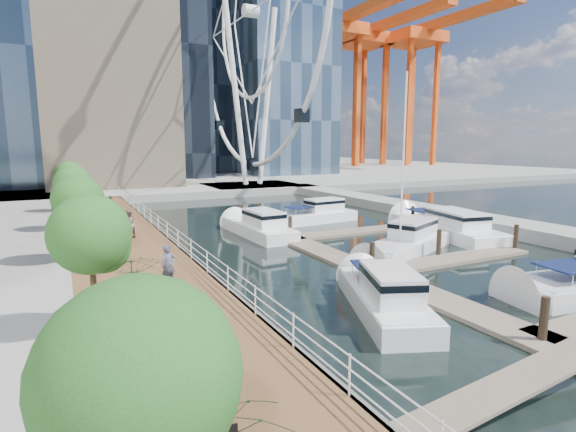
# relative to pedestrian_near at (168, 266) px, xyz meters

# --- Properties ---
(ground) EXTENTS (520.00, 520.00, 0.00)m
(ground) POSITION_rel_pedestrian_near_xyz_m (8.20, -7.76, -1.92)
(ground) COLOR black
(ground) RESTS_ON ground
(boardwalk) EXTENTS (6.00, 60.00, 1.00)m
(boardwalk) POSITION_rel_pedestrian_near_xyz_m (-0.80, 7.24, -1.42)
(boardwalk) COLOR brown
(boardwalk) RESTS_ON ground
(seawall) EXTENTS (0.25, 60.00, 1.00)m
(seawall) POSITION_rel_pedestrian_near_xyz_m (2.20, 7.24, -1.42)
(seawall) COLOR #595954
(seawall) RESTS_ON ground
(land_far) EXTENTS (200.00, 114.00, 1.00)m
(land_far) POSITION_rel_pedestrian_near_xyz_m (8.20, 94.24, -1.42)
(land_far) COLOR gray
(land_far) RESTS_ON ground
(breakwater) EXTENTS (4.00, 60.00, 1.00)m
(breakwater) POSITION_rel_pedestrian_near_xyz_m (28.20, 12.24, -1.42)
(breakwater) COLOR gray
(breakwater) RESTS_ON ground
(pier) EXTENTS (14.00, 12.00, 1.00)m
(pier) POSITION_rel_pedestrian_near_xyz_m (22.20, 44.24, -1.42)
(pier) COLOR gray
(pier) RESTS_ON ground
(railing) EXTENTS (0.10, 60.00, 1.05)m
(railing) POSITION_rel_pedestrian_near_xyz_m (2.10, 7.24, -0.40)
(railing) COLOR white
(railing) RESTS_ON boardwalk
(floating_docks) EXTENTS (16.00, 34.00, 2.60)m
(floating_docks) POSITION_rel_pedestrian_near_xyz_m (16.16, 2.22, -1.43)
(floating_docks) COLOR #6D6051
(floating_docks) RESTS_ON ground
(ferris_wheel) EXTENTS (5.80, 45.60, 47.80)m
(ferris_wheel) POSITION_rel_pedestrian_near_xyz_m (22.20, 44.24, 23.99)
(ferris_wheel) COLOR white
(ferris_wheel) RESTS_ON ground
(port_cranes) EXTENTS (40.00, 52.00, 38.00)m
(port_cranes) POSITION_rel_pedestrian_near_xyz_m (75.87, 87.91, 18.08)
(port_cranes) COLOR #D84C14
(port_cranes) RESTS_ON ground
(street_trees) EXTENTS (2.60, 42.60, 4.60)m
(street_trees) POSITION_rel_pedestrian_near_xyz_m (-3.20, 6.24, 2.37)
(street_trees) COLOR #3F2B1C
(street_trees) RESTS_ON ground
(cafe_tables) EXTENTS (2.50, 13.70, 0.74)m
(cafe_tables) POSITION_rel_pedestrian_near_xyz_m (-2.20, -9.76, -0.55)
(cafe_tables) COLOR black
(cafe_tables) RESTS_ON ground
(pedestrian_near) EXTENTS (0.78, 0.64, 1.84)m
(pedestrian_near) POSITION_rel_pedestrian_near_xyz_m (0.00, 0.00, 0.00)
(pedestrian_near) COLOR #434359
(pedestrian_near) RESTS_ON boardwalk
(pedestrian_mid) EXTENTS (1.17, 1.19, 1.93)m
(pedestrian_mid) POSITION_rel_pedestrian_near_xyz_m (-0.15, 11.23, 0.04)
(pedestrian_mid) COLOR #7C6055
(pedestrian_mid) RESTS_ON boardwalk
(pedestrian_far) EXTENTS (1.06, 0.66, 1.69)m
(pedestrian_far) POSITION_rel_pedestrian_near_xyz_m (-0.18, 22.30, -0.08)
(pedestrian_far) COLOR #343741
(pedestrian_far) RESTS_ON boardwalk
(moored_yachts) EXTENTS (20.51, 33.16, 11.50)m
(moored_yachts) POSITION_rel_pedestrian_near_xyz_m (16.20, 3.82, -1.92)
(moored_yachts) COLOR silver
(moored_yachts) RESTS_ON ground
(cafe_seating) EXTENTS (3.99, 17.73, 2.56)m
(cafe_seating) POSITION_rel_pedestrian_near_xyz_m (-1.99, -11.35, 0.30)
(cafe_seating) COLOR #0F3920
(cafe_seating) RESTS_ON ground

